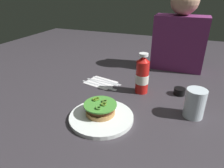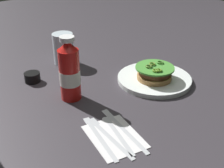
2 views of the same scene
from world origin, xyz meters
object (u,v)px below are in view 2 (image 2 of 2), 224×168
ketchup_bottle (70,72)px  steak_knife (121,126)px  napkin (114,136)px  fork_utensil (106,133)px  spoon_utensil (114,128)px  dinner_plate (154,79)px  condiment_cup (32,77)px  burger_sandwich (154,73)px  water_glass (63,49)px  butter_knife (98,134)px

ketchup_bottle → steak_knife: size_ratio=0.93×
napkin → fork_utensil: size_ratio=0.80×
spoon_utensil → ketchup_bottle: bearing=-1.2°
spoon_utensil → fork_utensil: 0.03m
dinner_plate → napkin: dinner_plate is taller
ketchup_bottle → spoon_utensil: size_ratio=1.17×
ketchup_bottle → napkin: 0.26m
condiment_cup → spoon_utensil: (-0.40, -0.04, -0.01)m
dinner_plate → napkin: size_ratio=1.62×
burger_sandwich → dinner_plate: bearing=-51.8°
water_glass → steak_knife: water_glass is taller
napkin → steak_knife: 0.04m
burger_sandwich → ketchup_bottle: size_ratio=0.65×
fork_utensil → butter_knife: 0.02m
burger_sandwich → ketchup_bottle: ketchup_bottle is taller
ketchup_bottle → burger_sandwich: bearing=-110.5°
steak_knife → spoon_utensil: bearing=75.0°
napkin → butter_knife: size_ratio=0.82×
napkin → butter_knife: butter_knife is taller
butter_knife → condiment_cup: bearing=-1.6°
spoon_utensil → butter_knife: bearing=81.0°
dinner_plate → burger_sandwich: bearing=128.2°
dinner_plate → spoon_utensil: dinner_plate is taller
napkin → steak_knife: size_ratio=0.73×
ketchup_bottle → condiment_cup: size_ratio=3.71×
water_glass → fork_utensil: bearing=160.5°
dinner_plate → butter_knife: bearing=108.2°
fork_utensil → spoon_utensil: bearing=-84.7°
fork_utensil → napkin: bearing=-155.7°
napkin → fork_utensil: 0.02m
burger_sandwich → fork_utensil: bearing=110.0°
dinner_plate → water_glass: (0.34, 0.16, 0.05)m
burger_sandwich → water_glass: size_ratio=1.09×
fork_utensil → burger_sandwich: bearing=-70.0°
condiment_cup → water_glass: bearing=-68.9°
fork_utensil → water_glass: bearing=-19.5°
butter_knife → water_glass: bearing=-22.0°
burger_sandwich → steak_knife: bearing=114.0°
burger_sandwich → butter_knife: size_ratio=0.69×
water_glass → butter_knife: bearing=158.0°
dinner_plate → ketchup_bottle: (0.09, 0.29, 0.08)m
dinner_plate → condiment_cup: condiment_cup is taller
ketchup_bottle → spoon_utensil: 0.23m
water_glass → butter_knife: water_glass is taller
spoon_utensil → steak_knife: bearing=-105.0°
napkin → steak_knife: bearing=-64.6°
napkin → spoon_utensil: bearing=-39.2°
water_glass → napkin: (-0.49, 0.15, -0.06)m
napkin → burger_sandwich: bearing=-65.8°
butter_knife → steak_knife: bearing=-100.8°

